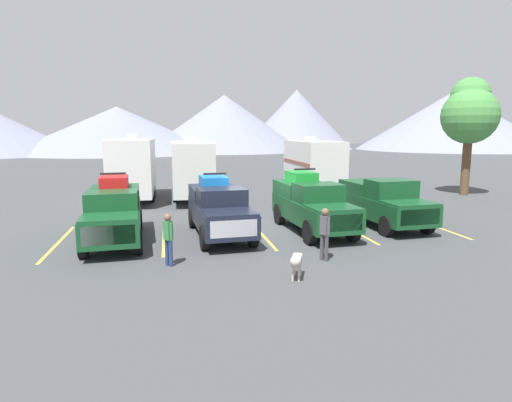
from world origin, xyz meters
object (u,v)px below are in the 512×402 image
at_px(pickup_truck_a, 114,211).
at_px(person_a, 168,236).
at_px(camper_trailer_a, 133,166).
at_px(pickup_truck_d, 383,201).
at_px(pickup_truck_b, 219,207).
at_px(pickup_truck_c, 311,203).
at_px(camper_trailer_b, 191,167).
at_px(camper_trailer_c, 313,165).
at_px(person_b, 325,231).
at_px(dog, 296,262).

relative_size(pickup_truck_a, person_a, 3.34).
bearing_deg(camper_trailer_a, pickup_truck_d, -39.39).
height_order(pickup_truck_b, person_a, pickup_truck_b).
distance_m(pickup_truck_c, camper_trailer_b, 10.67).
bearing_deg(camper_trailer_c, pickup_truck_c, -109.44).
bearing_deg(person_a, camper_trailer_a, 98.45).
bearing_deg(pickup_truck_c, pickup_truck_d, 6.17).
bearing_deg(person_b, camper_trailer_c, 72.56).
bearing_deg(pickup_truck_c, camper_trailer_b, 114.89).
relative_size(person_a, person_b, 0.96).
distance_m(pickup_truck_d, person_a, 10.32).
distance_m(camper_trailer_b, person_a, 13.53).
height_order(camper_trailer_c, person_b, camper_trailer_c).
height_order(camper_trailer_b, person_a, camper_trailer_b).
height_order(camper_trailer_b, dog, camper_trailer_b).
xyz_separation_m(camper_trailer_a, camper_trailer_c, (11.32, -0.27, -0.08)).
xyz_separation_m(pickup_truck_b, pickup_truck_c, (3.92, -0.02, 0.05)).
bearing_deg(camper_trailer_c, pickup_truck_d, -89.09).
relative_size(pickup_truck_b, camper_trailer_c, 0.78).
height_order(pickup_truck_b, camper_trailer_c, camper_trailer_c).
bearing_deg(pickup_truck_b, camper_trailer_c, 52.55).
bearing_deg(camper_trailer_a, pickup_truck_c, -50.92).
bearing_deg(person_a, camper_trailer_c, 55.01).
bearing_deg(camper_trailer_b, dog, -82.28).
bearing_deg(pickup_truck_d, person_a, -156.33).
bearing_deg(pickup_truck_a, pickup_truck_d, 2.62).
height_order(pickup_truck_c, person_a, pickup_truck_c).
distance_m(pickup_truck_d, dog, 8.56).
distance_m(pickup_truck_c, dog, 6.31).
relative_size(camper_trailer_b, camper_trailer_c, 1.16).
relative_size(camper_trailer_a, person_a, 4.80).
bearing_deg(pickup_truck_b, dog, -75.20).
xyz_separation_m(pickup_truck_c, camper_trailer_a, (-7.96, 9.79, 0.92)).
height_order(pickup_truck_d, camper_trailer_a, camper_trailer_a).
distance_m(pickup_truck_a, pickup_truck_d, 11.50).
relative_size(pickup_truck_b, dog, 5.87).
bearing_deg(person_a, camper_trailer_b, 83.77).
bearing_deg(pickup_truck_c, pickup_truck_a, -178.95).
height_order(pickup_truck_d, person_a, pickup_truck_d).
bearing_deg(person_a, pickup_truck_b, 61.87).
height_order(camper_trailer_a, dog, camper_trailer_a).
height_order(pickup_truck_a, person_a, pickup_truck_a).
xyz_separation_m(pickup_truck_b, camper_trailer_c, (7.28, 9.51, 0.90)).
bearing_deg(pickup_truck_a, person_b, -29.98).
relative_size(person_a, dog, 1.74).
xyz_separation_m(camper_trailer_a, person_b, (7.01, -14.00, -1.11)).
height_order(pickup_truck_c, camper_trailer_b, camper_trailer_b).
height_order(pickup_truck_c, person_b, pickup_truck_c).
height_order(camper_trailer_a, camper_trailer_b, camper_trailer_a).
distance_m(pickup_truck_d, person_b, 6.39).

